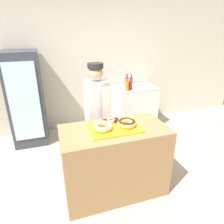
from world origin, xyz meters
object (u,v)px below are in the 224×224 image
object	(u,v)px
brownie_back_right	(115,120)
chest_freezer	(134,106)
bottle_blue	(131,80)
baker_person	(97,114)
donut_light_glaze	(103,126)
beverage_fridge	(26,99)
bottle_orange	(127,86)
serving_tray	(115,128)
brownie_back_left	(107,121)
donut_mini_center	(111,121)
bottle_red_b	(127,81)
donut_chocolate_glaze	(127,123)
bottle_red	(130,85)

from	to	relation	value
brownie_back_right	chest_freezer	distance (m)	1.96
bottle_blue	baker_person	bearing A→B (deg)	-130.83
donut_light_glaze	beverage_fridge	size ratio (longest dim) A/B	0.14
brownie_back_right	chest_freezer	bearing A→B (deg)	58.18
beverage_fridge	bottle_orange	size ratio (longest dim) A/B	6.30
serving_tray	brownie_back_left	size ratio (longest dim) A/B	6.29
serving_tray	brownie_back_right	bearing A→B (deg)	69.30
serving_tray	donut_mini_center	world-z (taller)	donut_mini_center
baker_person	beverage_fridge	xyz separation A→B (m)	(-1.07, 1.06, 0.01)
donut_light_glaze	beverage_fridge	bearing A→B (deg)	118.76
bottle_red_b	donut_mini_center	bearing A→B (deg)	-117.69
beverage_fridge	bottle_blue	world-z (taller)	beverage_fridge
donut_light_glaze	donut_chocolate_glaze	world-z (taller)	same
donut_mini_center	baker_person	bearing A→B (deg)	95.40
donut_light_glaze	bottle_red	world-z (taller)	bottle_red
serving_tray	bottle_orange	world-z (taller)	bottle_orange
beverage_fridge	brownie_back_right	bearing A→B (deg)	-53.79
donut_chocolate_glaze	beverage_fridge	size ratio (longest dim) A/B	0.14
serving_tray	brownie_back_left	bearing A→B (deg)	110.70
donut_mini_center	bottle_orange	distance (m)	1.58
donut_light_glaze	brownie_back_left	world-z (taller)	donut_light_glaze
beverage_fridge	bottle_red	world-z (taller)	beverage_fridge
bottle_blue	bottle_orange	bearing A→B (deg)	-122.54
brownie_back_right	bottle_red_b	xyz separation A→B (m)	(0.87, 1.77, 0.03)
baker_person	chest_freezer	xyz separation A→B (m)	(1.10, 1.07, -0.39)
brownie_back_right	brownie_back_left	bearing A→B (deg)	180.00
brownie_back_left	baker_person	distance (m)	0.55
baker_person	chest_freezer	bearing A→B (deg)	44.16
chest_freezer	bottle_red	size ratio (longest dim) A/B	3.76
serving_tray	bottle_blue	xyz separation A→B (m)	(1.05, 1.95, 0.05)
bottle_red	bottle_orange	world-z (taller)	bottle_orange
bottle_blue	bottle_red	distance (m)	0.41
serving_tray	bottle_red_b	bearing A→B (deg)	64.13
brownie_back_left	baker_person	size ratio (longest dim) A/B	0.06
bottle_red_b	bottle_blue	bearing A→B (deg)	19.16
donut_mini_center	bottle_red	xyz separation A→B (m)	(0.87, 1.44, 0.02)
donut_mini_center	bottle_red_b	distance (m)	1.99
brownie_back_left	brownie_back_right	world-z (taller)	same
brownie_back_right	bottle_red	distance (m)	1.65
serving_tray	donut_mini_center	size ratio (longest dim) A/B	5.46
serving_tray	brownie_back_left	distance (m)	0.16
donut_light_glaze	bottle_orange	bearing A→B (deg)	58.97
donut_light_glaze	donut_chocolate_glaze	xyz separation A→B (m)	(0.30, 0.00, 0.00)
serving_tray	brownie_back_right	distance (m)	0.16
donut_mini_center	bottle_blue	xyz separation A→B (m)	(1.05, 1.81, 0.02)
serving_tray	donut_chocolate_glaze	size ratio (longest dim) A/B	2.61
beverage_fridge	bottle_red_b	bearing A→B (deg)	4.61
brownie_back_right	bottle_red	size ratio (longest dim) A/B	0.41
serving_tray	donut_light_glaze	distance (m)	0.16
donut_light_glaze	bottle_orange	xyz separation A→B (m)	(0.92, 1.53, 0.02)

